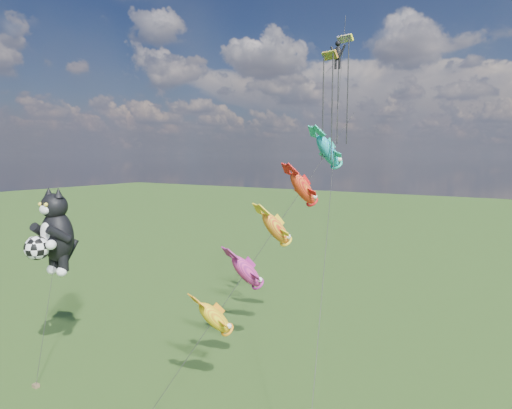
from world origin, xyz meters
The scene contains 4 objects.
ground centered at (0.00, 0.00, 0.00)m, with size 300.00×300.00×0.00m, color #18360D.
cat_kite_rig centered at (-0.90, 3.78, 9.26)m, with size 2.91×4.24×12.18m.
fish_windsock_rig centered at (12.23, 10.21, 9.73)m, with size 6.37×14.73×17.31m.
parafoil_rig centered at (14.27, 14.88, 20.11)m, with size 5.56×16.86×24.00m.
Camera 1 is at (25.00, -12.78, 14.25)m, focal length 30.00 mm.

